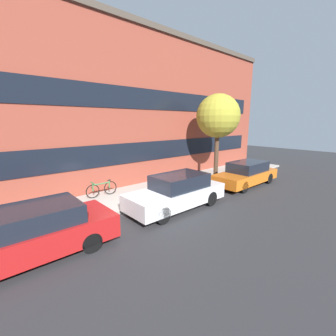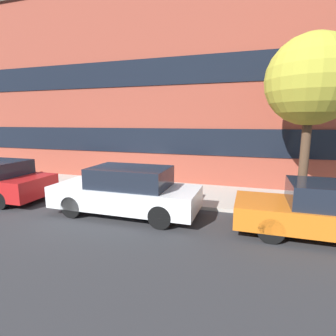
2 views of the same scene
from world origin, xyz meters
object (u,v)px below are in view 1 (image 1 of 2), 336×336
(parked_car_red, at_px, (27,234))
(street_tree, at_px, (218,116))
(bicycle, at_px, (102,189))
(parked_car_orange, at_px, (246,174))
(parked_car_white, at_px, (177,192))
(fire_hydrant, at_px, (50,216))

(parked_car_red, bearing_deg, street_tree, -170.09)
(bicycle, xyz_separation_m, street_tree, (6.90, -1.45, 3.43))
(parked_car_orange, height_order, street_tree, street_tree)
(street_tree, bearing_deg, bicycle, 168.16)
(parked_car_white, xyz_separation_m, fire_hydrant, (-4.55, 1.51, -0.27))
(fire_hydrant, relative_size, bicycle, 0.44)
(parked_car_red, xyz_separation_m, parked_car_orange, (10.92, 0.00, -0.03))
(parked_car_orange, bearing_deg, bicycle, -24.10)
(parked_car_white, height_order, fire_hydrant, parked_car_white)
(fire_hydrant, relative_size, street_tree, 0.13)
(parked_car_orange, xyz_separation_m, street_tree, (-0.43, 1.83, 3.25))
(parked_car_red, relative_size, fire_hydrant, 6.83)
(parked_car_red, distance_m, fire_hydrant, 1.76)
(bicycle, bearing_deg, fire_hydrant, 34.33)
(parked_car_orange, bearing_deg, parked_car_white, 0.00)
(fire_hydrant, height_order, street_tree, street_tree)
(street_tree, bearing_deg, parked_car_white, -160.04)
(fire_hydrant, distance_m, street_tree, 10.21)
(street_tree, bearing_deg, fire_hydrant, -178.04)
(fire_hydrant, bearing_deg, parked_car_white, -18.30)
(parked_car_orange, relative_size, street_tree, 0.88)
(parked_car_white, bearing_deg, bicycle, -60.57)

